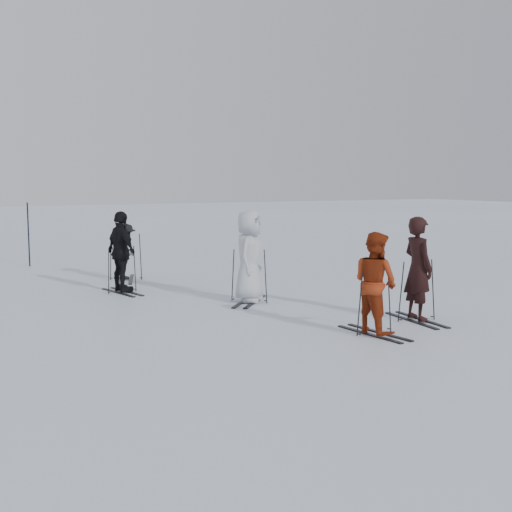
{
  "coord_description": "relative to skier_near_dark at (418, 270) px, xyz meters",
  "views": [
    {
      "loc": [
        -6.62,
        -11.55,
        2.67
      ],
      "look_at": [
        0.0,
        1.0,
        1.0
      ],
      "focal_mm": 45.0,
      "sensor_mm": 36.0,
      "label": 1
    }
  ],
  "objects": [
    {
      "name": "skier_grey",
      "position": [
        -1.97,
        3.19,
        0.02
      ],
      "size": [
        1.13,
        1.15,
        2.0
      ],
      "primitive_type": "imported",
      "rotation": [
        0.0,
        0.0,
        0.83
      ],
      "color": "#B9BEC3",
      "rests_on": "ground"
    },
    {
      "name": "skis_grey",
      "position": [
        -1.97,
        3.19,
        -0.38
      ],
      "size": [
        1.82,
        1.78,
        1.22
      ],
      "primitive_type": null,
      "rotation": [
        0.0,
        0.0,
        0.83
      ],
      "color": "black",
      "rests_on": "ground"
    },
    {
      "name": "skier_uphill_far",
      "position": [
        -3.46,
        7.58,
        -0.23
      ],
      "size": [
        0.84,
        1.1,
        1.5
      ],
      "primitive_type": "imported",
      "rotation": [
        0.0,
        0.0,
        1.24
      ],
      "color": "black",
      "rests_on": "ground"
    },
    {
      "name": "piste_marker",
      "position": [
        -5.33,
        11.73,
        0.01
      ],
      "size": [
        0.05,
        0.05,
        2.0
      ],
      "primitive_type": "cylinder",
      "rotation": [
        0.0,
        0.0,
        0.04
      ],
      "color": "black",
      "rests_on": "ground"
    },
    {
      "name": "skis_red",
      "position": [
        -1.39,
        -0.48,
        -0.4
      ],
      "size": [
        1.68,
        1.01,
        1.16
      ],
      "primitive_type": null,
      "rotation": [
        0.0,
        0.0,
        1.68
      ],
      "color": "black",
      "rests_on": "ground"
    },
    {
      "name": "skis_uphill_far",
      "position": [
        -3.46,
        7.58,
        -0.34
      ],
      "size": [
        1.97,
        1.45,
        1.29
      ],
      "primitive_type": null,
      "rotation": [
        0.0,
        0.0,
        1.24
      ],
      "color": "black",
      "rests_on": "ground"
    },
    {
      "name": "skis_near_dark",
      "position": [
        0.0,
        0.0,
        -0.38
      ],
      "size": [
        1.72,
        1.02,
        1.2
      ],
      "primitive_type": null,
      "rotation": [
        0.0,
        0.0,
        1.48
      ],
      "color": "black",
      "rests_on": "ground"
    },
    {
      "name": "skier_near_dark",
      "position": [
        0.0,
        0.0,
        0.0
      ],
      "size": [
        0.53,
        0.76,
        1.97
      ],
      "primitive_type": "imported",
      "rotation": [
        0.0,
        0.0,
        1.48
      ],
      "color": "black",
      "rests_on": "ground"
    },
    {
      "name": "skier_red",
      "position": [
        -1.39,
        -0.48,
        -0.1
      ],
      "size": [
        0.76,
        0.93,
        1.77
      ],
      "primitive_type": "imported",
      "rotation": [
        0.0,
        0.0,
        1.68
      ],
      "color": "maroon",
      "rests_on": "ground"
    },
    {
      "name": "skis_uphill_left",
      "position": [
        -4.11,
        5.68,
        -0.42
      ],
      "size": [
        1.7,
        1.15,
        1.14
      ],
      "primitive_type": null,
      "rotation": [
        0.0,
        0.0,
        1.79
      ],
      "color": "black",
      "rests_on": "ground"
    },
    {
      "name": "ground",
      "position": [
        -1.73,
        2.32,
        -0.99
      ],
      "size": [
        120.0,
        120.0,
        0.0
      ],
      "primitive_type": "plane",
      "color": "silver",
      "rests_on": "ground"
    },
    {
      "name": "skier_uphill_left",
      "position": [
        -4.11,
        5.68,
        -0.02
      ],
      "size": [
        0.7,
        1.2,
        1.92
      ],
      "primitive_type": "imported",
      "rotation": [
        0.0,
        0.0,
        1.79
      ],
      "color": "black",
      "rests_on": "ground"
    }
  ]
}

